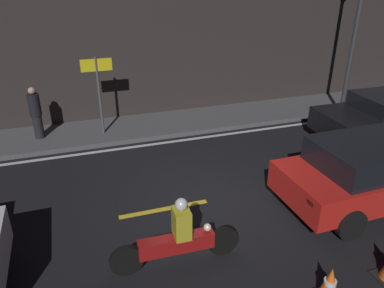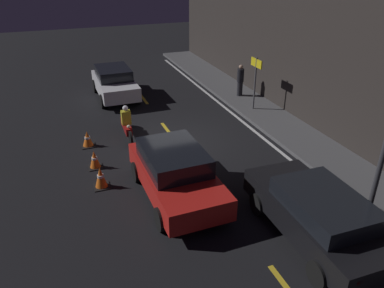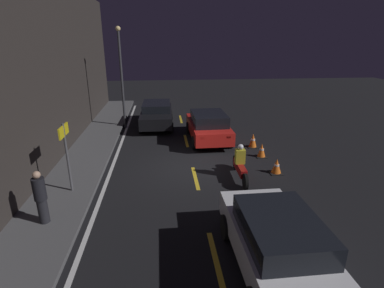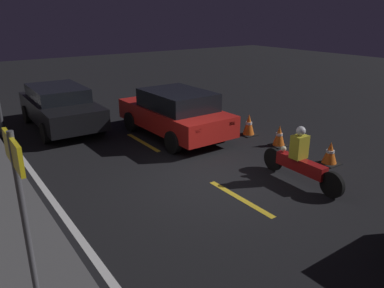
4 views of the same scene
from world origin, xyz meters
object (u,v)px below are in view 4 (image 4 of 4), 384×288
shop_sign (19,187)px  van_black (60,106)px  motorcycle (301,161)px  traffic_cone_far (249,125)px  taxi_red (175,112)px  traffic_cone_mid (279,136)px  traffic_cone_near (330,153)px

shop_sign → van_black: bearing=-18.7°
motorcycle → traffic_cone_far: motorcycle is taller
taxi_red → traffic_cone_far: size_ratio=6.06×
traffic_cone_mid → traffic_cone_far: (1.30, 0.02, 0.03)m
traffic_cone_mid → shop_sign: bearing=109.6°
taxi_red → traffic_cone_near: 4.83m
taxi_red → motorcycle: 4.67m
traffic_cone_mid → taxi_red: bearing=39.0°
taxi_red → traffic_cone_far: 2.45m
traffic_cone_near → shop_sign: size_ratio=0.25×
traffic_cone_near → traffic_cone_far: bearing=1.1°
taxi_red → traffic_cone_mid: 3.33m
traffic_cone_near → traffic_cone_mid: 1.76m
van_black → motorcycle: (-7.74, -3.26, -0.22)m
van_black → traffic_cone_far: size_ratio=6.36×
van_black → traffic_cone_far: van_black is taller
van_black → traffic_cone_near: size_ratio=7.29×
traffic_cone_far → shop_sign: 8.73m
motorcycle → traffic_cone_near: (0.31, -1.57, -0.25)m
traffic_cone_near → van_black: bearing=33.0°
traffic_cone_near → traffic_cone_far: traffic_cone_far is taller
motorcycle → traffic_cone_far: (3.38, -1.52, -0.21)m
traffic_cone_mid → van_black: bearing=40.2°
van_black → motorcycle: size_ratio=1.88×
shop_sign → traffic_cone_mid: bearing=-70.4°
traffic_cone_mid → motorcycle: bearing=143.4°
motorcycle → traffic_cone_far: size_ratio=3.39×
shop_sign → motorcycle: bearing=-84.0°
taxi_red → traffic_cone_mid: (-2.55, -2.07, -0.50)m
shop_sign → traffic_cone_far: bearing=-62.1°
taxi_red → traffic_cone_far: (-1.25, -2.05, -0.46)m
traffic_cone_mid → traffic_cone_far: bearing=0.9°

